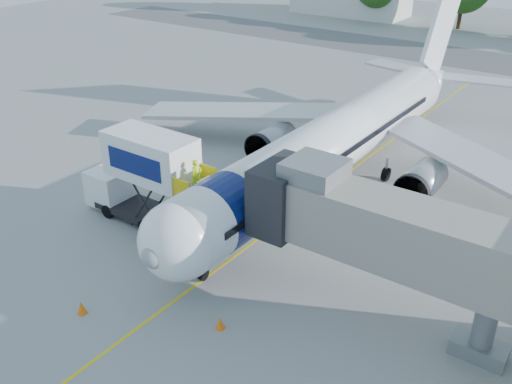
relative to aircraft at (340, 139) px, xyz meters
The scene contains 8 objects.
ground 5.07m from the aircraft, 90.00° to the right, with size 160.00×160.00×0.00m, color gray.
guidance_line 5.06m from the aircraft, 90.00° to the right, with size 0.15×70.00×0.01m, color yellow.
taxiway_strip 37.99m from the aircraft, 90.00° to the left, with size 120.00×10.00×0.01m, color #59595B.
aircraft is the anchor object (origin of this frame).
jet_bridge 13.77m from the aircraft, 54.30° to the right, with size 13.90×3.20×6.60m.
catering_hiloader 12.77m from the aircraft, 119.39° to the right, with size 8.50×2.44×5.50m.
safety_cone_a 16.41m from the aircraft, 79.60° to the right, with size 0.38×0.38×0.60m.
safety_cone_b 19.13m from the aircraft, 98.36° to the right, with size 0.41×0.41×0.65m.
Camera 1 is at (15.41, -26.56, 16.55)m, focal length 40.00 mm.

